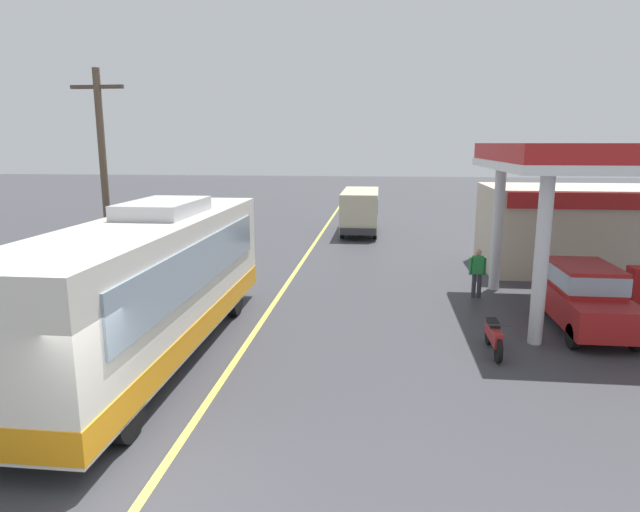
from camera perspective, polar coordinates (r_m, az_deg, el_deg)
ground at (r=27.57m, az=-0.80°, el=0.98°), size 120.00×120.00×0.00m
lane_divider_stripe at (r=22.72m, az=-2.37°, el=-1.33°), size 0.16×50.00×0.01m
coach_bus_main at (r=13.79m, az=-17.08°, el=-3.07°), size 2.60×11.04×3.69m
gas_station_roadside at (r=22.48m, az=26.56°, el=4.10°), size 9.10×11.95×5.10m
car_at_pump at (r=16.88m, az=25.76°, el=-3.55°), size 1.70×4.20×1.82m
minibus_opposing_lane at (r=31.76m, az=4.21°, el=5.05°), size 2.04×6.13×2.44m
motorcycle_parked_forecourt at (r=14.34m, az=17.58°, el=-7.88°), size 0.55×1.80×0.92m
pedestrian_near_pump at (r=19.07m, az=16.03°, el=-1.44°), size 0.55×0.22×1.66m
utility_pole_roadside at (r=20.05m, az=-21.49°, el=7.49°), size 1.80×0.24×7.50m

